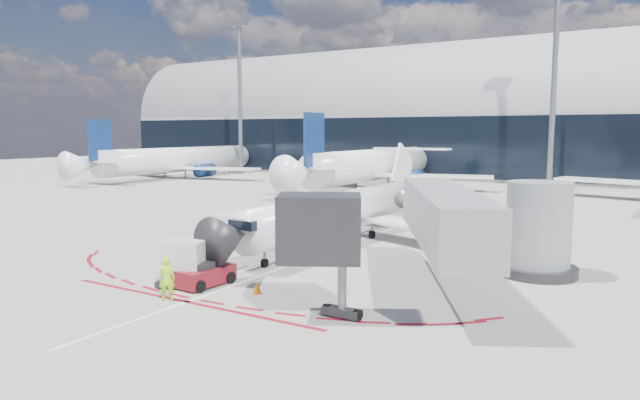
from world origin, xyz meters
The scene contains 15 objects.
ground centered at (0.00, 0.00, 0.00)m, with size 260.00×260.00×0.00m, color gray.
apron_centerline centered at (0.00, 2.00, 0.01)m, with size 0.25×40.00×0.01m, color silver.
apron_stop_bar centered at (0.00, -11.50, 0.01)m, with size 14.00×0.25×0.01m, color maroon.
terminal_building centered at (0.00, 64.97, 8.52)m, with size 150.00×24.15×24.00m.
jet_bridge centered at (9.79, -3.01, 3.01)m, with size 10.03×15.20×4.90m.
light_mast_west centered at (-45.00, 48.00, 12.50)m, with size 0.70×0.70×25.00m, color slate.
light_mast_centre centered at (5.00, 48.00, 12.50)m, with size 0.70×0.70×25.00m, color slate.
regional_jet centered at (-0.87, 4.61, 2.14)m, with size 20.74×25.57×6.40m.
pushback_tug centered at (-1.30, -9.08, 0.52)m, with size 2.11×4.57×1.17m.
ramp_worker centered at (-0.91, -11.75, 0.98)m, with size 0.72×0.47×1.96m, color #A6F019.
uld_container centered at (-2.01, -9.51, 1.06)m, with size 2.84×2.65×2.13m.
safety_cone_left centered at (-7.21, -1.74, 0.24)m, with size 0.34×0.34×0.48m, color #E56404.
safety_cone_right centered at (1.83, -8.91, 0.29)m, with size 0.41×0.41×0.57m, color #E56404.
bg_airliner_0 centered at (-48.68, 37.06, 5.60)m, with size 34.59×36.63×11.19m, color white, non-canonical shape.
bg_airliner_1 centered at (-15.25, 39.15, 5.84)m, with size 36.08×38.21×11.67m, color white, non-canonical shape.
Camera 1 is at (17.29, -29.01, 7.34)m, focal length 32.00 mm.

